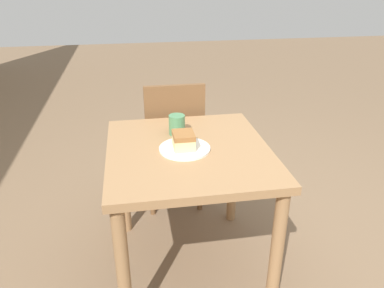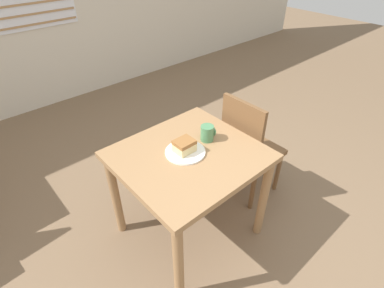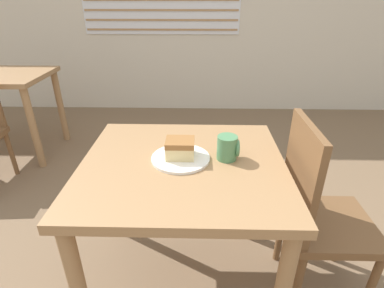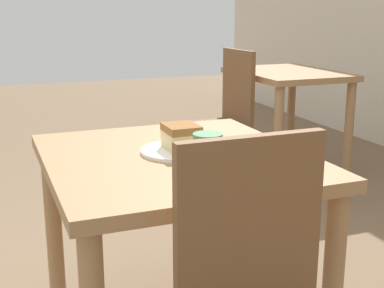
% 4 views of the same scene
% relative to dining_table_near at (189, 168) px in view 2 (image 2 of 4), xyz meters
% --- Properties ---
extents(ground_plane, '(14.00, 14.00, 0.00)m').
position_rel_dining_table_near_xyz_m(ground_plane, '(-0.03, -0.36, -0.61)').
color(ground_plane, '#7A6047').
extents(dining_table_near, '(0.85, 0.79, 0.73)m').
position_rel_dining_table_near_xyz_m(dining_table_near, '(0.00, 0.00, 0.00)').
color(dining_table_near, '#9E754C').
rests_on(dining_table_near, ground_plane).
extents(chair_near_window, '(0.39, 0.39, 0.91)m').
position_rel_dining_table_near_xyz_m(chair_near_window, '(0.61, 0.00, -0.14)').
color(chair_near_window, brown).
rests_on(chair_near_window, ground_plane).
extents(plate, '(0.25, 0.25, 0.01)m').
position_rel_dining_table_near_xyz_m(plate, '(-0.01, 0.02, 0.12)').
color(plate, white).
rests_on(plate, dining_table_near).
extents(cake_slice, '(0.12, 0.10, 0.08)m').
position_rel_dining_table_near_xyz_m(cake_slice, '(-0.01, 0.03, 0.17)').
color(cake_slice, '#E5CC89').
rests_on(cake_slice, plate).
extents(coffee_mug, '(0.09, 0.08, 0.10)m').
position_rel_dining_table_near_xyz_m(coffee_mug, '(0.19, 0.03, 0.17)').
color(coffee_mug, '#4C8456').
rests_on(coffee_mug, dining_table_near).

